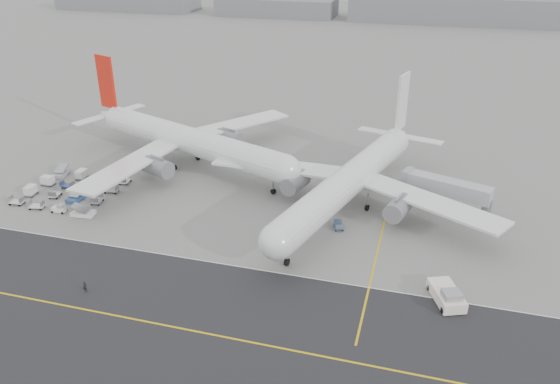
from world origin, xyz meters
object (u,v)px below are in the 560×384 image
(pushback_tug, at_px, (447,295))
(ground_crew_a, at_px, (85,287))
(airliner_b, at_px, (351,179))
(airliner_a, at_px, (186,140))
(jet_bridge, at_px, (448,189))

(pushback_tug, xyz_separation_m, ground_crew_a, (-49.95, -11.90, -0.20))
(airliner_b, bearing_deg, airliner_a, -179.81)
(airliner_a, relative_size, ground_crew_a, 33.44)
(airliner_a, relative_size, jet_bridge, 3.36)
(airliner_a, height_order, jet_bridge, airliner_a)
(jet_bridge, bearing_deg, airliner_b, -150.99)
(airliner_a, bearing_deg, jet_bridge, -75.69)
(pushback_tug, bearing_deg, ground_crew_a, 171.07)
(airliner_a, relative_size, pushback_tug, 6.37)
(jet_bridge, height_order, ground_crew_a, jet_bridge)
(jet_bridge, bearing_deg, pushback_tug, -70.63)
(airliner_a, bearing_deg, ground_crew_a, -151.78)
(airliner_b, height_order, jet_bridge, airliner_b)
(airliner_a, height_order, airliner_b, airliner_a)
(airliner_b, relative_size, pushback_tug, 6.29)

